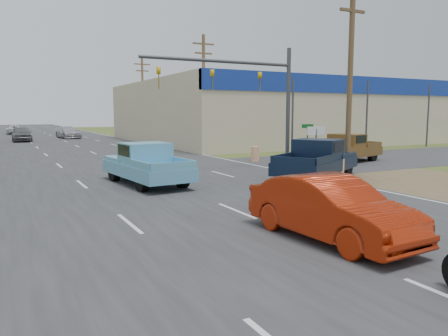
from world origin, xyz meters
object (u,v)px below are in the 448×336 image
distant_car_grey (22,134)px  distant_car_white (14,130)px  blue_pickup (145,163)px  distant_car_silver (68,133)px  navy_pickup (318,159)px  red_convertible (330,209)px  brown_pickup (347,148)px

distant_car_grey → distant_car_white: distant_car_grey is taller
blue_pickup → distant_car_silver: size_ratio=1.14×
blue_pickup → navy_pickup: bearing=-21.5°
navy_pickup → distant_car_white: size_ratio=1.30×
red_convertible → navy_pickup: 10.75m
brown_pickup → distant_car_silver: size_ratio=1.16×
red_convertible → blue_pickup: 10.90m
red_convertible → brown_pickup: bearing=41.9°
brown_pickup → distant_car_silver: (-12.24, 37.18, -0.19)m
distant_car_white → brown_pickup: bearing=109.4°
navy_pickup → brown_pickup: (6.36, 4.79, -0.04)m
navy_pickup → distant_car_white: (-11.60, 57.46, -0.32)m
navy_pickup → brown_pickup: navy_pickup is taller
red_convertible → blue_pickup: bearing=94.1°
blue_pickup → distant_car_grey: size_ratio=1.18×
blue_pickup → distant_car_grey: (-3.42, 35.54, -0.10)m
distant_car_grey → blue_pickup: bearing=-84.6°
distant_car_grey → navy_pickup: bearing=-73.2°
red_convertible → distant_car_white: size_ratio=1.02×
brown_pickup → blue_pickup: bearing=82.7°
brown_pickup → distant_car_grey: 37.59m
blue_pickup → navy_pickup: navy_pickup is taller
brown_pickup → distant_car_white: (-17.96, 52.67, -0.27)m
blue_pickup → brown_pickup: blue_pickup is taller
navy_pickup → red_convertible: bearing=-67.1°
distant_car_grey → brown_pickup: bearing=-61.7°
brown_pickup → distant_car_silver: 39.14m
navy_pickup → distant_car_white: 58.62m
brown_pickup → distant_car_white: 55.65m
distant_car_silver → distant_car_white: size_ratio=1.07×
navy_pickup → brown_pickup: bearing=97.8°
distant_car_grey → distant_car_white: size_ratio=1.04×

